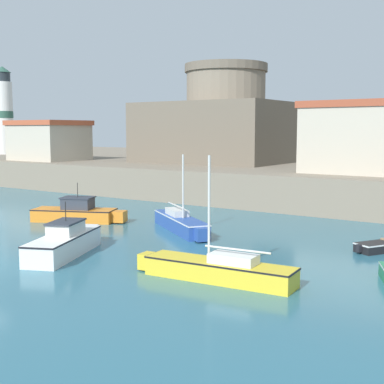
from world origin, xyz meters
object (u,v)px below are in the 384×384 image
at_px(motorboat_orange_6, 77,213).
at_px(fortress, 226,126).
at_px(sailboat_yellow_5, 217,269).
at_px(motorboat_white_2, 65,242).
at_px(harbor_shed_near_wharf, 49,140).
at_px(lighthouse, 4,112).
at_px(harbor_shed_mid_row, 355,137).
at_px(sailboat_blue_0, 181,222).

height_order(motorboat_orange_6, fortress, fortress).
xyz_separation_m(sailboat_yellow_5, motorboat_orange_6, (-14.38, 6.35, 0.10)).
bearing_deg(motorboat_orange_6, fortress, 98.16).
relative_size(motorboat_white_2, motorboat_orange_6, 1.01).
height_order(motorboat_orange_6, harbor_shed_near_wharf, harbor_shed_near_wharf).
bearing_deg(sailboat_yellow_5, fortress, 120.57).
distance_m(motorboat_white_2, sailboat_yellow_5, 8.04).
xyz_separation_m(motorboat_orange_6, lighthouse, (-35.41, 20.73, 7.53)).
bearing_deg(lighthouse, harbor_shed_mid_row, -6.46).
xyz_separation_m(motorboat_white_2, harbor_shed_mid_row, (6.24, 22.01, 4.63)).
bearing_deg(harbor_shed_mid_row, fortress, 152.07).
relative_size(sailboat_yellow_5, harbor_shed_mid_row, 0.88).
relative_size(motorboat_orange_6, harbor_shed_near_wharf, 0.82).
xyz_separation_m(lighthouse, harbor_shed_near_wharf, (16.00, -6.23, -3.40)).
distance_m(motorboat_orange_6, fortress, 24.68).
xyz_separation_m(harbor_shed_near_wharf, harbor_shed_mid_row, (32.00, 0.79, 0.55)).
bearing_deg(motorboat_white_2, motorboat_orange_6, 133.41).
bearing_deg(fortress, sailboat_yellow_5, -59.43).
height_order(fortress, harbor_shed_mid_row, fortress).
xyz_separation_m(lighthouse, harbor_shed_mid_row, (48.00, -5.44, -2.85)).
xyz_separation_m(sailboat_yellow_5, lighthouse, (-49.80, 27.08, 7.63)).
xyz_separation_m(motorboat_orange_6, harbor_shed_near_wharf, (-19.41, 14.51, 4.13)).
distance_m(sailboat_yellow_5, harbor_shed_near_wharf, 39.94).
bearing_deg(sailboat_blue_0, sailboat_yellow_5, -46.41).
distance_m(sailboat_yellow_5, lighthouse, 57.19).
bearing_deg(lighthouse, motorboat_orange_6, -30.35).
relative_size(sailboat_yellow_5, motorboat_orange_6, 1.11).
bearing_deg(sailboat_blue_0, fortress, 115.23).
height_order(sailboat_blue_0, motorboat_orange_6, sailboat_blue_0).
distance_m(harbor_shed_near_wharf, harbor_shed_mid_row, 32.01).
bearing_deg(harbor_shed_near_wharf, motorboat_orange_6, -36.78).
height_order(fortress, harbor_shed_near_wharf, fortress).
xyz_separation_m(fortress, lighthouse, (-32.00, -3.05, 1.90)).
distance_m(sailboat_blue_0, sailboat_yellow_5, 10.33).
bearing_deg(sailboat_yellow_5, harbor_shed_mid_row, 94.74).
distance_m(lighthouse, harbor_shed_mid_row, 48.39).
xyz_separation_m(sailboat_blue_0, motorboat_orange_6, (-7.26, -1.14, 0.08)).
bearing_deg(motorboat_white_2, harbor_shed_near_wharf, 140.52).
distance_m(sailboat_blue_0, harbor_shed_near_wharf, 30.13).
bearing_deg(fortress, motorboat_white_2, -72.25).
height_order(fortress, lighthouse, lighthouse).
height_order(motorboat_white_2, sailboat_yellow_5, sailboat_yellow_5).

